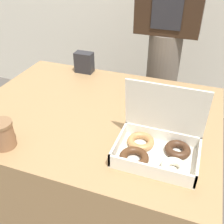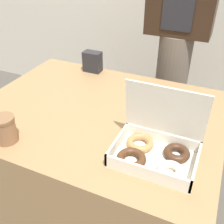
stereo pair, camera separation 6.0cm
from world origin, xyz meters
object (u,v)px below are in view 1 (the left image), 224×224
at_px(person_customer, 167,30).
at_px(coffee_cup, 3,134).
at_px(donut_box, 157,146).
at_px(napkin_holder, 84,62).

bearing_deg(person_customer, coffee_cup, -111.52).
distance_m(donut_box, coffee_cup, 0.56).
distance_m(donut_box, napkin_holder, 0.78).
relative_size(coffee_cup, napkin_holder, 0.92).
bearing_deg(napkin_holder, donut_box, -46.04).
xyz_separation_m(napkin_holder, person_customer, (0.40, 0.34, 0.13)).
bearing_deg(donut_box, coffee_cup, -165.49).
xyz_separation_m(donut_box, napkin_holder, (-0.54, 0.56, 0.02)).
relative_size(napkin_holder, person_customer, 0.07).
bearing_deg(coffee_cup, donut_box, 14.51).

